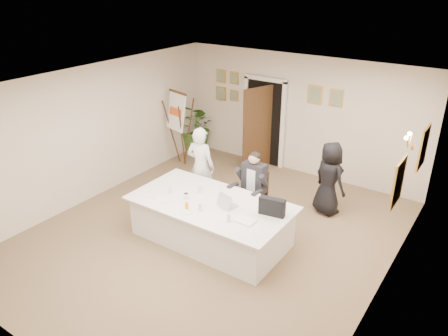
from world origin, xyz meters
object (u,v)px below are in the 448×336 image
conference_table (211,221)px  steel_jug (186,196)px  seated_man (253,186)px  standing_man (201,167)px  standing_woman (329,178)px  paper_stack (245,221)px  laptop (228,198)px  oj_glass (187,206)px  laptop_bag (272,207)px  flip_chart (181,132)px  potted_palm (197,127)px

conference_table → steel_jug: 0.63m
seated_man → standing_man: (-1.21, -0.04, 0.13)m
conference_table → standing_woman: standing_woman is taller
paper_stack → seated_man: bearing=116.1°
standing_woman → laptop: 2.30m
oj_glass → steel_jug: (-0.24, 0.28, -0.01)m
standing_woman → steel_jug: size_ratio=13.67×
paper_stack → steel_jug: (-1.27, 0.06, 0.04)m
standing_woman → paper_stack: size_ratio=4.78×
paper_stack → standing_man: bearing=146.3°
seated_man → paper_stack: (0.62, -1.26, 0.08)m
laptop → laptop_bag: bearing=26.1°
standing_man → flip_chart: bearing=-46.9°
flip_chart → oj_glass: size_ratio=14.09×
laptop → paper_stack: 0.62m
conference_table → oj_glass: oj_glass is taller
laptop_bag → potted_palm: bearing=132.8°
paper_stack → oj_glass: (-1.03, -0.22, 0.05)m
standing_woman → standing_man: bearing=51.4°
seated_man → standing_woman: 1.55m
seated_man → potted_palm: bearing=141.7°
laptop → paper_stack: bearing=-12.6°
standing_man → paper_stack: size_ratio=5.33×
laptop_bag → steel_jug: (-1.52, -0.37, -0.10)m
standing_man → oj_glass: size_ratio=12.89×
seated_man → laptop_bag: size_ratio=3.23×
seated_man → steel_jug: 1.37m
standing_man → steel_jug: standing_man is taller
seated_man → paper_stack: size_ratio=4.53×
flip_chart → standing_man: 2.14m
flip_chart → paper_stack: bearing=-36.5°
seated_man → standing_woman: standing_woman is taller
conference_table → laptop_bag: bearing=11.1°
conference_table → standing_woman: bearing=58.0°
seated_man → laptop: size_ratio=4.12×
standing_man → laptop_bag: bearing=151.8°
standing_man → potted_palm: (-1.90, 2.33, -0.17)m
paper_stack → steel_jug: bearing=177.3°
paper_stack → oj_glass: oj_glass is taller
paper_stack → steel_jug: 1.28m
seated_man → steel_jug: seated_man is taller
seated_man → potted_palm: (-3.11, 2.28, -0.04)m
flip_chart → steel_jug: size_ratio=16.66×
conference_table → standing_man: standing_man is taller
potted_palm → laptop_bag: (3.97, -3.11, 0.26)m
oj_glass → laptop_bag: bearing=27.1°
laptop_bag → seated_man: bearing=127.0°
standing_man → oj_glass: 1.64m
seated_man → conference_table: bearing=-104.5°
potted_palm → standing_woman: bearing=-15.9°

